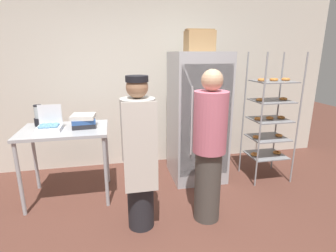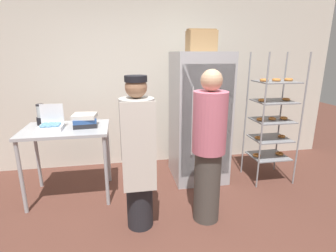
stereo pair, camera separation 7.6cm
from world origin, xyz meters
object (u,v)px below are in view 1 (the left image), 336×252
object	(u,v)px
baking_rack	(270,118)
donut_box	(49,126)
person_baker	(139,153)
refrigerator	(197,117)
blender_pitcher	(39,117)
binder_stack	(84,121)
person_customer	(209,147)
cardboard_storage_box	(199,41)

from	to	relation	value
baking_rack	donut_box	size ratio (longest dim) A/B	6.26
person_baker	donut_box	bearing A→B (deg)	143.11
refrigerator	donut_box	distance (m)	1.94
blender_pitcher	binder_stack	xyz separation A→B (m)	(0.55, -0.18, -0.04)
baking_rack	person_customer	size ratio (longest dim) A/B	1.10
binder_stack	refrigerator	bearing A→B (deg)	8.47
donut_box	blender_pitcher	size ratio (longest dim) A/B	1.09
binder_stack	cardboard_storage_box	world-z (taller)	cardboard_storage_box
baking_rack	person_baker	xyz separation A→B (m)	(-1.93, -0.78, -0.07)
refrigerator	person_baker	distance (m)	1.40
cardboard_storage_box	donut_box	bearing A→B (deg)	-169.84
refrigerator	person_customer	world-z (taller)	refrigerator
cardboard_storage_box	person_baker	distance (m)	1.82
binder_stack	person_customer	size ratio (longest dim) A/B	0.18
blender_pitcher	cardboard_storage_box	world-z (taller)	cardboard_storage_box
person_baker	refrigerator	bearing A→B (deg)	47.73
refrigerator	person_baker	size ratio (longest dim) A/B	1.14
blender_pitcher	cardboard_storage_box	size ratio (longest dim) A/B	0.70
donut_box	person_baker	distance (m)	1.23
baking_rack	cardboard_storage_box	distance (m)	1.46
donut_box	blender_pitcher	distance (m)	0.31
donut_box	refrigerator	bearing A→B (deg)	8.84
cardboard_storage_box	person_customer	bearing A→B (deg)	-101.34
binder_stack	cardboard_storage_box	size ratio (longest dim) A/B	0.78
binder_stack	cardboard_storage_box	distance (m)	1.84
cardboard_storage_box	blender_pitcher	bearing A→B (deg)	-177.50
donut_box	binder_stack	bearing A→B (deg)	10.30
refrigerator	cardboard_storage_box	size ratio (longest dim) A/B	4.80
blender_pitcher	person_baker	world-z (taller)	person_baker
baking_rack	binder_stack	world-z (taller)	baking_rack
person_customer	person_baker	bearing A→B (deg)	179.21
blender_pitcher	cardboard_storage_box	bearing A→B (deg)	2.50
blender_pitcher	cardboard_storage_box	xyz separation A→B (m)	(2.10, 0.09, 0.92)
binder_stack	person_customer	xyz separation A→B (m)	(1.33, -0.81, -0.15)
donut_box	person_customer	bearing A→B (deg)	-23.51
blender_pitcher	person_customer	size ratio (longest dim) A/B	0.16
cardboard_storage_box	binder_stack	bearing A→B (deg)	-169.88
baking_rack	blender_pitcher	bearing A→B (deg)	176.10
donut_box	person_baker	world-z (taller)	person_baker
donut_box	person_baker	size ratio (longest dim) A/B	0.18
blender_pitcher	person_customer	xyz separation A→B (m)	(1.88, -1.00, -0.19)
refrigerator	blender_pitcher	distance (m)	2.09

